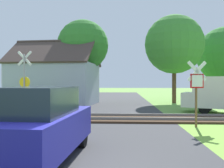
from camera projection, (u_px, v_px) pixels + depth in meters
road_asphalt at (84, 148)px, 7.17m from camera, size 7.13×80.00×0.01m
rail_track at (101, 118)px, 12.72m from camera, size 60.00×2.60×0.22m
stop_sign_near at (197, 88)px, 10.48m from camera, size 0.86×0.23×2.80m
crossing_sign_far at (24, 79)px, 14.50m from camera, size 0.88×0.14×3.73m
house at (56, 82)px, 21.53m from camera, size 7.48×6.49×5.57m
tree_right at (174, 44)px, 22.69m from camera, size 5.34×5.34×8.03m
tree_center at (83, 46)px, 22.83m from camera, size 4.66×4.66×7.61m
parked_car at (41, 124)px, 5.93m from camera, size 1.88×4.09×1.78m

